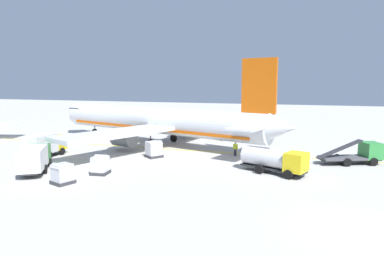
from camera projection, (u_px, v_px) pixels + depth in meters
The scene contains 11 objects.
airliner_foreground at pixel (158, 121), 50.49m from camera, with size 34.03×40.68×11.90m.
service_truck_fuel at pixel (275, 160), 34.28m from camera, with size 4.26×6.88×2.40m.
service_truck_baggage at pixel (45, 144), 41.72m from camera, with size 5.63×2.62×2.89m.
service_truck_catering at pixel (34, 158), 34.80m from camera, with size 6.53×5.18×2.66m.
service_truck_pushback at pixel (360, 154), 38.39m from camera, with size 4.57×7.13×2.75m.
cargo_container_near at pixel (154, 149), 41.75m from camera, with size 2.51×2.51×2.06m.
cargo_container_mid at pixel (100, 165), 34.12m from camera, with size 1.78×1.78×1.90m.
cargo_container_far at pixel (62, 174), 30.87m from camera, with size 2.14×2.14×1.93m.
crew_marshaller at pixel (235, 148), 42.44m from camera, with size 0.32×0.62×1.72m.
crew_loader_left at pixel (221, 135), 53.27m from camera, with size 0.45×0.52×1.67m.
apron_guide_line at pixel (178, 150), 46.45m from camera, with size 0.30×60.00×0.01m, color yellow.
Camera 1 is at (-22.43, 3.40, 9.13)m, focal length 32.17 mm.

